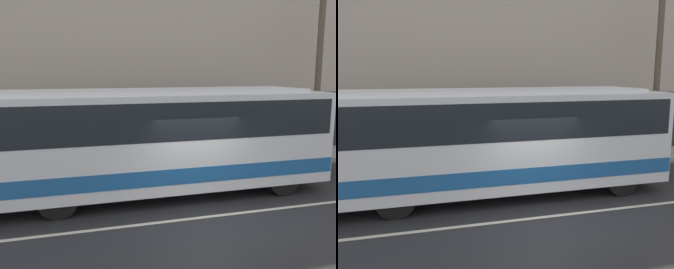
# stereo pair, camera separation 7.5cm
# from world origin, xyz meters

# --- Properties ---
(ground_plane) EXTENTS (60.00, 60.00, 0.00)m
(ground_plane) POSITION_xyz_m (0.00, 0.00, 0.00)
(ground_plane) COLOR #262628
(sidewalk) EXTENTS (60.00, 2.25, 0.17)m
(sidewalk) POSITION_xyz_m (0.00, 5.12, 0.09)
(sidewalk) COLOR #A09E99
(sidewalk) RESTS_ON ground_plane
(lane_stripe) EXTENTS (54.00, 0.14, 0.01)m
(lane_stripe) POSITION_xyz_m (0.00, 0.00, 0.00)
(lane_stripe) COLOR beige
(lane_stripe) RESTS_ON ground_plane
(transit_bus) EXTENTS (10.67, 2.50, 3.24)m
(transit_bus) POSITION_xyz_m (-0.82, 2.08, 1.83)
(transit_bus) COLOR white
(transit_bus) RESTS_ON ground_plane
(utility_pole_near) EXTENTS (0.25, 0.25, 7.44)m
(utility_pole_near) POSITION_xyz_m (6.71, 4.56, 3.89)
(utility_pole_near) COLOR brown
(utility_pole_near) RESTS_ON sidewalk
(pedestrian_waiting) EXTENTS (0.36, 0.36, 1.77)m
(pedestrian_waiting) POSITION_xyz_m (-2.21, 4.93, 1.00)
(pedestrian_waiting) COLOR maroon
(pedestrian_waiting) RESTS_ON sidewalk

